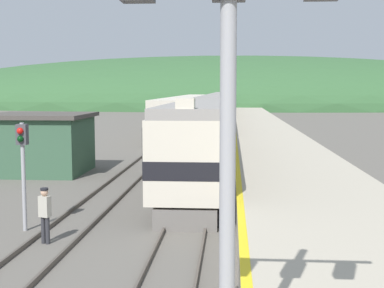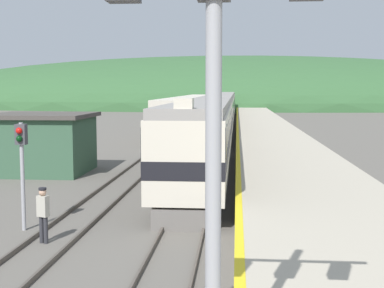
{
  "view_description": "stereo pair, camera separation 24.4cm",
  "coord_description": "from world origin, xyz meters",
  "px_view_note": "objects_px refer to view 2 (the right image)",
  "views": [
    {
      "loc": [
        1.58,
        -0.33,
        4.95
      ],
      "look_at": [
        -0.14,
        23.13,
        2.51
      ],
      "focal_mm": 50.0,
      "sensor_mm": 36.0,
      "label": 1
    },
    {
      "loc": [
        1.82,
        -0.31,
        4.95
      ],
      "look_at": [
        -0.14,
        23.13,
        2.51
      ],
      "focal_mm": 50.0,
      "sensor_mm": 36.0,
      "label": 2
    }
  ],
  "objects_px": {
    "carriage_second": "(218,116)",
    "carriage_fourth": "(227,103)",
    "express_train_lead_car": "(203,137)",
    "carriage_third": "(224,108)",
    "siding_train": "(189,112)",
    "track_worker": "(43,211)",
    "signal_mast_main": "(214,41)",
    "signal_post_siding": "(22,153)"
  },
  "relations": [
    {
      "from": "carriage_second",
      "to": "carriage_fourth",
      "type": "height_order",
      "value": "same"
    },
    {
      "from": "express_train_lead_car",
      "to": "carriage_third",
      "type": "bearing_deg",
      "value": 90.0
    },
    {
      "from": "express_train_lead_car",
      "to": "siding_train",
      "type": "relative_size",
      "value": 0.48
    },
    {
      "from": "carriage_second",
      "to": "track_worker",
      "type": "height_order",
      "value": "carriage_second"
    },
    {
      "from": "express_train_lead_car",
      "to": "carriage_fourth",
      "type": "xyz_separation_m",
      "value": [
        0.0,
        69.15,
        -0.01
      ]
    },
    {
      "from": "carriage_fourth",
      "to": "signal_mast_main",
      "type": "xyz_separation_m",
      "value": [
        1.54,
        -91.3,
        3.2
      ]
    },
    {
      "from": "carriage_third",
      "to": "signal_mast_main",
      "type": "bearing_deg",
      "value": -88.71
    },
    {
      "from": "signal_mast_main",
      "to": "carriage_fourth",
      "type": "bearing_deg",
      "value": 90.97
    },
    {
      "from": "signal_mast_main",
      "to": "carriage_second",
      "type": "bearing_deg",
      "value": 91.95
    },
    {
      "from": "express_train_lead_car",
      "to": "signal_post_siding",
      "type": "bearing_deg",
      "value": -117.12
    },
    {
      "from": "carriage_second",
      "to": "siding_train",
      "type": "bearing_deg",
      "value": 105.12
    },
    {
      "from": "siding_train",
      "to": "track_worker",
      "type": "distance_m",
      "value": 50.59
    },
    {
      "from": "signal_mast_main",
      "to": "track_worker",
      "type": "relative_size",
      "value": 4.43
    },
    {
      "from": "carriage_third",
      "to": "siding_train",
      "type": "relative_size",
      "value": 0.49
    },
    {
      "from": "carriage_fourth",
      "to": "signal_post_siding",
      "type": "relative_size",
      "value": 5.85
    },
    {
      "from": "express_train_lead_car",
      "to": "track_worker",
      "type": "bearing_deg",
      "value": -109.3
    },
    {
      "from": "carriage_fourth",
      "to": "carriage_second",
      "type": "bearing_deg",
      "value": -90.0
    },
    {
      "from": "siding_train",
      "to": "track_worker",
      "type": "height_order",
      "value": "siding_train"
    },
    {
      "from": "express_train_lead_car",
      "to": "siding_train",
      "type": "height_order",
      "value": "express_train_lead_car"
    },
    {
      "from": "track_worker",
      "to": "signal_mast_main",
      "type": "bearing_deg",
      "value": -59.1
    },
    {
      "from": "carriage_third",
      "to": "signal_mast_main",
      "type": "xyz_separation_m",
      "value": [
        1.54,
        -68.27,
        3.2
      ]
    },
    {
      "from": "siding_train",
      "to": "signal_mast_main",
      "type": "height_order",
      "value": "signal_mast_main"
    },
    {
      "from": "carriage_third",
      "to": "track_worker",
      "type": "height_order",
      "value": "carriage_third"
    },
    {
      "from": "signal_mast_main",
      "to": "signal_post_siding",
      "type": "bearing_deg",
      "value": 122.32
    },
    {
      "from": "carriage_third",
      "to": "carriage_fourth",
      "type": "bearing_deg",
      "value": 90.0
    },
    {
      "from": "carriage_second",
      "to": "track_worker",
      "type": "relative_size",
      "value": 12.23
    },
    {
      "from": "signal_mast_main",
      "to": "track_worker",
      "type": "distance_m",
      "value": 12.27
    },
    {
      "from": "carriage_third",
      "to": "signal_post_siding",
      "type": "bearing_deg",
      "value": -95.59
    },
    {
      "from": "carriage_second",
      "to": "signal_post_siding",
      "type": "distance_m",
      "value": 34.44
    },
    {
      "from": "siding_train",
      "to": "signal_mast_main",
      "type": "xyz_separation_m",
      "value": [
        5.64,
        -60.38,
        3.47
      ]
    },
    {
      "from": "express_train_lead_car",
      "to": "carriage_third",
      "type": "height_order",
      "value": "express_train_lead_car"
    },
    {
      "from": "express_train_lead_car",
      "to": "signal_mast_main",
      "type": "xyz_separation_m",
      "value": [
        1.54,
        -22.15,
        3.19
      ]
    },
    {
      "from": "signal_post_siding",
      "to": "track_worker",
      "type": "bearing_deg",
      "value": -49.14
    },
    {
      "from": "carriage_second",
      "to": "siding_train",
      "type": "relative_size",
      "value": 0.49
    },
    {
      "from": "signal_post_siding",
      "to": "carriage_fourth",
      "type": "bearing_deg",
      "value": 86.01
    },
    {
      "from": "carriage_second",
      "to": "carriage_third",
      "type": "height_order",
      "value": "same"
    },
    {
      "from": "carriage_third",
      "to": "siding_train",
      "type": "distance_m",
      "value": 8.89
    },
    {
      "from": "track_worker",
      "to": "siding_train",
      "type": "bearing_deg",
      "value": 89.74
    },
    {
      "from": "siding_train",
      "to": "signal_mast_main",
      "type": "relative_size",
      "value": 5.69
    },
    {
      "from": "express_train_lead_car",
      "to": "signal_mast_main",
      "type": "bearing_deg",
      "value": -86.02
    },
    {
      "from": "track_worker",
      "to": "carriage_fourth",
      "type": "bearing_deg",
      "value": 86.96
    },
    {
      "from": "carriage_second",
      "to": "track_worker",
      "type": "bearing_deg",
      "value": -96.96
    }
  ]
}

